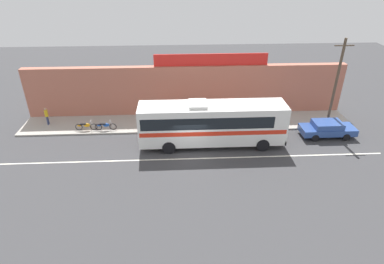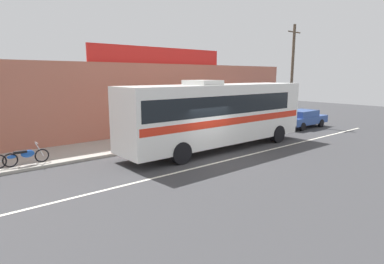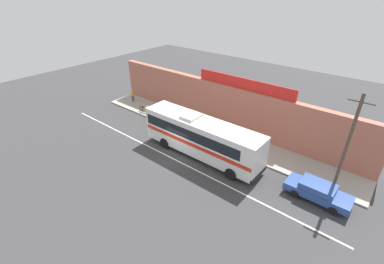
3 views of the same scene
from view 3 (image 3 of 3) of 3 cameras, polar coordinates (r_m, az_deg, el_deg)
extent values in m
plane|color=#3A3A3D|center=(25.12, -3.08, -4.71)|extent=(70.00, 70.00, 0.00)
cube|color=#A8A399|center=(28.53, 3.94, -0.07)|extent=(30.00, 3.60, 0.14)
cube|color=#B26651|center=(29.09, 6.60, 5.55)|extent=(30.00, 0.70, 4.80)
cube|color=red|center=(26.97, 10.98, 10.00)|extent=(10.46, 0.12, 1.10)
cube|color=silver|center=(24.64, -4.34, -5.50)|extent=(30.00, 0.14, 0.01)
cube|color=white|center=(23.90, 2.01, -0.98)|extent=(11.60, 2.49, 3.10)
cube|color=black|center=(23.87, 1.15, 0.52)|extent=(10.21, 2.51, 0.96)
cube|color=red|center=(24.05, 2.00, -1.60)|extent=(11.37, 2.50, 0.36)
cube|color=black|center=(21.21, 14.50, -4.91)|extent=(0.04, 2.24, 1.40)
cube|color=black|center=(22.26, 13.90, -8.78)|extent=(0.12, 2.49, 0.36)
cube|color=silver|center=(23.74, -0.14, 3.40)|extent=(1.40, 1.74, 0.24)
cylinder|color=black|center=(23.78, 11.26, -6.00)|extent=(1.04, 0.32, 1.04)
cylinder|color=black|center=(22.12, 8.28, -8.73)|extent=(1.04, 0.32, 1.04)
cylinder|color=black|center=(27.33, -2.34, -0.35)|extent=(1.04, 0.32, 1.04)
cylinder|color=black|center=(25.90, -5.73, -2.31)|extent=(1.04, 0.32, 1.04)
cube|color=#2D4C93|center=(22.07, 25.07, -11.53)|extent=(4.58, 1.75, 0.56)
cube|color=#2D4C93|center=(21.77, 25.11, -10.40)|extent=(2.38, 1.58, 0.48)
cube|color=black|center=(21.70, 27.29, -11.25)|extent=(0.21, 1.47, 0.34)
cylinder|color=black|center=(22.80, 28.71, -12.09)|extent=(0.62, 0.20, 0.62)
cylinder|color=black|center=(21.51, 27.65, -14.54)|extent=(0.62, 0.20, 0.62)
cylinder|color=black|center=(23.08, 22.39, -9.85)|extent=(0.62, 0.20, 0.62)
cylinder|color=black|center=(21.80, 20.92, -12.10)|extent=(0.62, 0.20, 0.62)
cylinder|color=brown|center=(21.46, 29.91, -2.70)|extent=(0.22, 0.22, 7.85)
cylinder|color=brown|center=(20.13, 32.24, 5.38)|extent=(1.60, 0.10, 0.10)
torus|color=black|center=(32.64, -9.22, 4.33)|extent=(0.62, 0.06, 0.62)
torus|color=black|center=(33.55, -10.71, 4.91)|extent=(0.62, 0.06, 0.62)
cylinder|color=silver|center=(32.57, -9.35, 4.85)|extent=(0.34, 0.04, 0.65)
cylinder|color=silver|center=(32.51, -9.52, 5.40)|extent=(0.03, 0.56, 0.03)
ellipsoid|color=orange|center=(32.97, -9.93, 4.88)|extent=(0.56, 0.22, 0.34)
cube|color=black|center=(33.13, -10.29, 5.20)|extent=(0.52, 0.20, 0.10)
ellipsoid|color=orange|center=(33.45, -10.67, 5.10)|extent=(0.36, 0.14, 0.16)
torus|color=black|center=(31.46, -7.23, 3.49)|extent=(0.62, 0.06, 0.62)
torus|color=black|center=(32.31, -8.80, 4.10)|extent=(0.62, 0.06, 0.62)
cylinder|color=silver|center=(31.38, -7.36, 4.02)|extent=(0.34, 0.04, 0.65)
cylinder|color=silver|center=(31.31, -7.53, 4.60)|extent=(0.03, 0.56, 0.03)
ellipsoid|color=#1E51B2|center=(31.76, -7.96, 4.06)|extent=(0.56, 0.22, 0.34)
cube|color=black|center=(31.91, -8.34, 4.40)|extent=(0.52, 0.20, 0.10)
ellipsoid|color=#1E51B2|center=(32.21, -8.74, 4.30)|extent=(0.36, 0.14, 0.16)
cylinder|color=navy|center=(36.57, -12.28, 6.99)|extent=(0.13, 0.13, 0.80)
cylinder|color=navy|center=(36.47, -12.49, 6.90)|extent=(0.13, 0.13, 0.80)
cylinder|color=gold|center=(36.27, -12.50, 7.96)|extent=(0.30, 0.30, 0.60)
sphere|color=tan|center=(36.12, -12.57, 8.61)|extent=(0.22, 0.22, 0.22)
cylinder|color=gold|center=(36.38, -12.26, 8.10)|extent=(0.08, 0.08, 0.55)
cylinder|color=gold|center=(36.15, -12.75, 7.91)|extent=(0.08, 0.08, 0.55)
camera|label=1|loc=(16.51, -74.71, 7.21)|focal=30.24mm
camera|label=2|loc=(26.78, -37.25, 1.06)|focal=29.36mm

